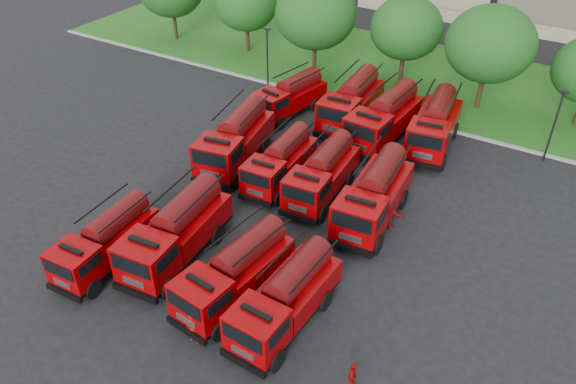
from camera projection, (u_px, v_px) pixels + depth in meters
name	position (u px, v px, depth m)	size (l,w,h in m)	color
ground	(251.00, 243.00, 30.76)	(140.00, 140.00, 0.00)	black
lawn	(419.00, 76.00, 48.84)	(70.00, 16.00, 0.12)	#164E14
curb	(382.00, 113.00, 43.19)	(70.00, 0.30, 0.14)	gray
tree_1	(246.00, 4.00, 50.88)	(5.71, 5.71, 6.98)	#382314
tree_2	(316.00, 14.00, 46.00)	(6.72, 6.72, 8.22)	#382314
tree_3	(406.00, 28.00, 45.18)	(5.88, 5.88, 7.19)	#382314
tree_4	(490.00, 44.00, 40.87)	(6.55, 6.55, 8.01)	#382314
lamp_post_0	(267.00, 55.00, 45.27)	(0.60, 0.25, 5.11)	black
lamp_post_1	(555.00, 122.00, 36.00)	(0.60, 0.25, 5.11)	black
fire_truck_0	(106.00, 241.00, 28.73)	(2.63, 6.45, 2.88)	black
fire_truck_1	(176.00, 232.00, 28.93)	(3.26, 7.58, 3.36)	black
fire_truck_2	(235.00, 272.00, 26.68)	(3.06, 7.03, 3.10)	black
fire_truck_3	(286.00, 298.00, 25.34)	(2.66, 6.80, 3.06)	black
fire_truck_4	(236.00, 139.00, 36.58)	(3.94, 7.91, 3.45)	black
fire_truck_5	(280.00, 162.00, 34.84)	(2.69, 6.57, 2.93)	black
fire_truck_6	(322.00, 173.00, 33.61)	(2.87, 6.93, 3.08)	black
fire_truck_7	(374.00, 195.00, 31.56)	(3.20, 7.61, 3.38)	black
fire_truck_8	(290.00, 96.00, 42.32)	(3.35, 6.78, 2.96)	black
fire_truck_9	(351.00, 102.00, 41.05)	(3.17, 7.69, 3.42)	black
fire_truck_10	(384.00, 118.00, 38.90)	(3.20, 7.84, 3.50)	black
fire_truck_11	(435.00, 125.00, 38.23)	(3.57, 7.73, 3.39)	black
firefighter_0	(195.00, 341.00, 25.31)	(0.64, 0.46, 1.74)	#950B0B
firefighter_1	(198.00, 316.00, 26.52)	(0.72, 0.40, 1.48)	black
firefighter_3	(311.00, 304.00, 27.14)	(1.15, 0.59, 1.78)	black
firefighter_4	(196.00, 205.00, 33.63)	(0.86, 0.56, 1.76)	black
firefighter_5	(388.00, 226.00, 32.01)	(1.78, 0.77, 1.92)	#950B0B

